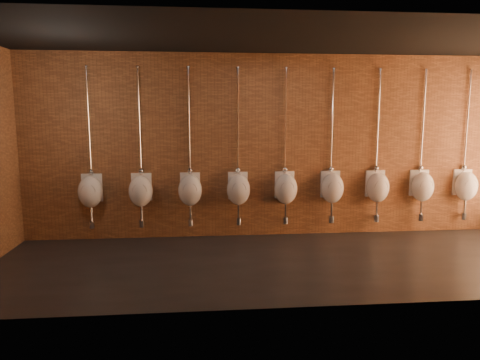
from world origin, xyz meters
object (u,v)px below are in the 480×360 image
object	(u,v)px
urinal_7	(422,186)
urinal_1	(141,190)
urinal_6	(378,186)
urinal_3	(238,189)
urinal_5	(332,187)
urinal_2	(190,189)
urinal_0	(90,191)
urinal_4	(286,188)
urinal_8	(466,185)

from	to	relation	value
urinal_7	urinal_1	bearing A→B (deg)	180.00
urinal_6	urinal_3	bearing A→B (deg)	180.00
urinal_3	urinal_5	bearing A→B (deg)	0.00
urinal_2	urinal_1	bearing A→B (deg)	180.00
urinal_0	urinal_4	xyz separation A→B (m)	(3.35, 0.00, 0.00)
urinal_6	urinal_2	bearing A→B (deg)	180.00
urinal_0	urinal_3	size ratio (longest dim) A/B	1.00
urinal_2	urinal_8	world-z (taller)	same
urinal_2	urinal_5	size ratio (longest dim) A/B	1.00
urinal_7	urinal_8	distance (m)	0.84
urinal_0	urinal_5	bearing A→B (deg)	0.00
urinal_0	urinal_6	size ratio (longest dim) A/B	1.00
urinal_4	urinal_8	xyz separation A→B (m)	(3.35, 0.00, 0.00)
urinal_4	urinal_5	size ratio (longest dim) A/B	1.00
urinal_1	urinal_4	xyz separation A→B (m)	(2.52, 0.00, 0.00)
urinal_1	urinal_8	size ratio (longest dim) A/B	1.00
urinal_1	urinal_8	bearing A→B (deg)	0.00
urinal_5	urinal_8	size ratio (longest dim) A/B	1.00
urinal_5	urinal_6	xyz separation A→B (m)	(0.84, 0.00, 0.00)
urinal_6	urinal_7	bearing A→B (deg)	0.00
urinal_3	urinal_4	world-z (taller)	same
urinal_1	urinal_3	xyz separation A→B (m)	(1.68, 0.00, 0.00)
urinal_0	urinal_7	distance (m)	5.87
urinal_5	urinal_6	world-z (taller)	same
urinal_0	urinal_1	distance (m)	0.84
urinal_3	urinal_7	size ratio (longest dim) A/B	1.00
urinal_2	urinal_5	world-z (taller)	same
urinal_3	urinal_4	xyz separation A→B (m)	(0.84, 0.00, 0.00)
urinal_6	urinal_8	xyz separation A→B (m)	(1.68, 0.00, 0.00)
urinal_2	urinal_3	bearing A→B (deg)	0.00
urinal_5	urinal_0	bearing A→B (deg)	180.00
urinal_3	urinal_1	bearing A→B (deg)	180.00
urinal_4	urinal_7	xyz separation A→B (m)	(2.52, 0.00, 0.00)
urinal_0	urinal_2	xyz separation A→B (m)	(1.68, 0.00, 0.00)
urinal_0	urinal_8	size ratio (longest dim) A/B	1.00
urinal_5	urinal_8	distance (m)	2.52
urinal_3	urinal_5	distance (m)	1.68
urinal_1	urinal_6	bearing A→B (deg)	0.00
urinal_3	urinal_8	xyz separation A→B (m)	(4.19, 0.00, 0.00)
urinal_0	urinal_2	world-z (taller)	same
urinal_5	urinal_7	world-z (taller)	same
urinal_8	urinal_5	bearing A→B (deg)	180.00
urinal_5	urinal_6	bearing A→B (deg)	0.00
urinal_1	urinal_2	bearing A→B (deg)	0.00
urinal_0	urinal_8	distance (m)	6.71
urinal_3	urinal_8	size ratio (longest dim) A/B	1.00
urinal_0	urinal_7	xyz separation A→B (m)	(5.87, 0.00, 0.00)
urinal_1	urinal_3	size ratio (longest dim) A/B	1.00
urinal_7	urinal_0	bearing A→B (deg)	180.00
urinal_2	urinal_6	bearing A→B (deg)	0.00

